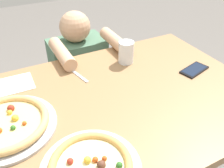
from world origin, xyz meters
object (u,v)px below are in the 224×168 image
(pizza_far, at_px, (7,124))
(fork, at_px, (74,72))
(water_cup_clear, at_px, (126,52))
(cell_phone, at_px, (194,70))
(pizza_near, at_px, (91,167))
(diner_seated, at_px, (80,81))

(pizza_far, relative_size, fork, 1.75)
(water_cup_clear, bearing_deg, fork, 174.40)
(water_cup_clear, relative_size, cell_phone, 0.69)
(pizza_far, relative_size, water_cup_clear, 3.10)
(cell_phone, bearing_deg, pizza_near, -156.86)
(water_cup_clear, bearing_deg, cell_phone, -41.11)
(pizza_far, height_order, water_cup_clear, water_cup_clear)
(fork, height_order, cell_phone, cell_phone)
(pizza_near, height_order, water_cup_clear, water_cup_clear)
(pizza_near, bearing_deg, pizza_far, 123.49)
(pizza_near, distance_m, cell_phone, 0.73)
(pizza_near, relative_size, water_cup_clear, 2.73)
(water_cup_clear, distance_m, cell_phone, 0.35)
(pizza_far, relative_size, cell_phone, 2.14)
(pizza_far, xyz_separation_m, cell_phone, (0.87, -0.01, -0.01))
(water_cup_clear, bearing_deg, diner_seated, 107.62)
(pizza_far, height_order, fork, pizza_far)
(pizza_near, height_order, cell_phone, pizza_near)
(diner_seated, bearing_deg, water_cup_clear, -72.38)
(pizza_far, xyz_separation_m, diner_seated, (0.49, 0.61, -0.34))
(diner_seated, bearing_deg, pizza_near, -107.58)
(pizza_far, bearing_deg, water_cup_clear, 19.27)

